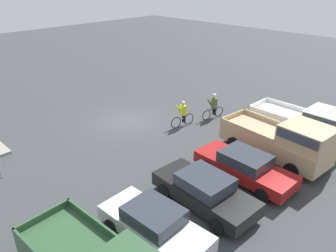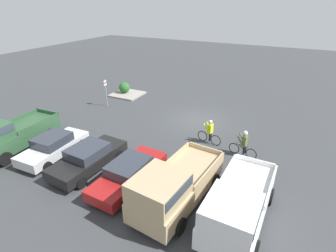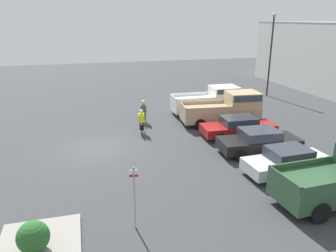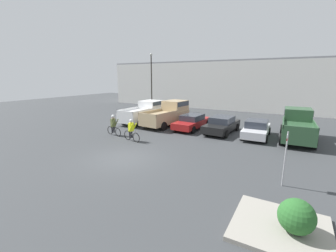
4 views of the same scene
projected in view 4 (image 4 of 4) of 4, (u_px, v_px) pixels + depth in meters
The scene contains 14 objects.
ground_plane at pixel (125, 158), 13.27m from camera, with size 80.00×80.00×0.00m, color #383A3D.
warehouse_building at pixel (241, 84), 37.77m from camera, with size 40.73×15.72×6.98m.
pickup_truck_0 at pixel (145, 112), 23.54m from camera, with size 2.42×5.39×2.17m.
pickup_truck_1 at pixel (169, 113), 22.26m from camera, with size 2.71×5.76×2.32m.
sedan_0 at pixel (192, 122), 20.61m from camera, with size 2.09×4.85×1.33m.
sedan_1 at pixel (222, 125), 19.13m from camera, with size 2.22×4.68×1.40m.
sedan_2 at pixel (256, 129), 17.73m from camera, with size 2.05×4.40×1.37m.
pickup_truck_2 at pixel (297, 125), 17.00m from camera, with size 2.46×5.46×2.27m.
cyclist_0 at pixel (131, 130), 16.67m from camera, with size 1.72×0.53×1.69m.
cyclist_1 at pixel (113, 125), 18.30m from camera, with size 1.77×0.54×1.73m.
fire_lane_sign at pixel (286, 154), 9.63m from camera, with size 0.06×0.30×2.47m.
lamppost at pixel (151, 78), 31.64m from camera, with size 0.36×0.36×7.84m.
curb_island at pixel (280, 228), 7.05m from camera, with size 2.84×2.72×0.15m, color gray.
shrub at pixel (296, 216), 6.65m from camera, with size 1.05×1.05×1.05m.
Camera 4 is at (8.49, -9.58, 4.73)m, focal length 24.00 mm.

